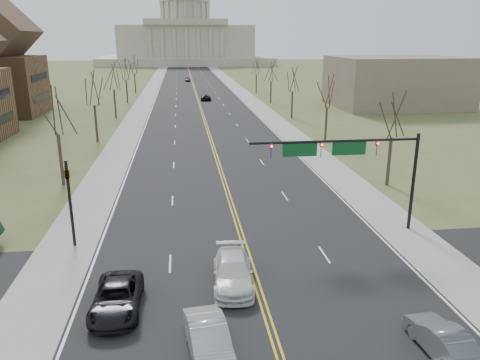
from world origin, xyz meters
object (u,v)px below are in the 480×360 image
object	(u,v)px
car_far_nb	(206,97)
car_sb_inner_second	(233,272)
car_sb_inner_lead	(209,342)
car_far_sb	(188,79)
signal_mast	(348,155)
car_sb_outer_lead	(117,298)
signal_left	(69,194)
car_nb_outer_lead	(443,340)

from	to	relation	value
car_far_nb	car_sb_inner_second	bearing A→B (deg)	90.48
car_sb_inner_lead	car_far_sb	distance (m)	139.36
signal_mast	car_sb_outer_lead	size ratio (longest dim) A/B	2.33
signal_left	car_sb_inner_lead	distance (m)	15.59
car_sb_inner_second	signal_left	bearing A→B (deg)	151.00
car_sb_inner_second	car_sb_outer_lead	bearing A→B (deg)	-159.10
car_sb_inner_lead	car_sb_inner_second	xyz separation A→B (m)	(1.75, 6.22, -0.01)
car_sb_inner_lead	signal_mast	bearing A→B (deg)	43.45
car_sb_inner_lead	car_sb_outer_lead	bearing A→B (deg)	129.02
car_sb_inner_second	car_far_nb	xyz separation A→B (m)	(3.08, 83.95, -0.12)
signal_mast	car_nb_outer_lead	size ratio (longest dim) A/B	2.78
car_sb_inner_lead	car_sb_inner_second	bearing A→B (deg)	67.21
signal_mast	car_far_nb	xyz separation A→B (m)	(-5.74, 77.36, -5.08)
signal_mast	car_sb_outer_lead	xyz separation A→B (m)	(-15.06, -8.49, -5.03)
car_far_nb	car_sb_outer_lead	bearing A→B (deg)	86.37
car_sb_outer_lead	signal_left	bearing A→B (deg)	115.37
car_sb_outer_lead	car_sb_inner_second	world-z (taller)	car_sb_inner_second
signal_mast	car_far_sb	size ratio (longest dim) A/B	2.88
car_sb_inner_lead	car_far_nb	distance (m)	90.30
car_sb_inner_second	car_far_nb	distance (m)	84.01
car_sb_outer_lead	car_nb_outer_lead	bearing A→B (deg)	-19.31
car_sb_outer_lead	signal_mast	bearing A→B (deg)	30.18
signal_mast	car_sb_outer_lead	world-z (taller)	signal_mast
signal_left	car_nb_outer_lead	bearing A→B (deg)	-36.63
car_sb_outer_lead	car_sb_inner_second	bearing A→B (deg)	17.61
car_nb_outer_lead	car_far_sb	xyz separation A→B (m)	(-8.69, 140.44, -0.00)
car_nb_outer_lead	car_sb_inner_second	distance (m)	11.27
car_sb_inner_lead	car_nb_outer_lead	bearing A→B (deg)	-13.08
signal_left	car_far_nb	world-z (taller)	signal_left
signal_mast	signal_left	size ratio (longest dim) A/B	2.02
signal_mast	car_sb_inner_second	bearing A→B (deg)	-143.18
car_sb_outer_lead	car_sb_inner_lead	bearing A→B (deg)	-43.15
signal_left	car_sb_inner_lead	xyz separation A→B (m)	(8.38, -12.82, -2.91)
car_nb_outer_lead	car_sb_outer_lead	distance (m)	15.78
signal_left	car_far_nb	distance (m)	78.53
signal_left	car_far_sb	size ratio (longest dim) A/B	1.43
signal_mast	signal_left	xyz separation A→B (m)	(-18.95, 0.00, -2.05)
signal_left	car_sb_inner_second	xyz separation A→B (m)	(10.13, -6.60, -2.91)
car_nb_outer_lead	car_sb_inner_lead	world-z (taller)	car_sb_inner_lead
signal_mast	signal_left	distance (m)	19.06
car_sb_inner_lead	car_far_sb	bearing A→B (deg)	82.27
car_sb_outer_lead	car_far_nb	distance (m)	86.35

